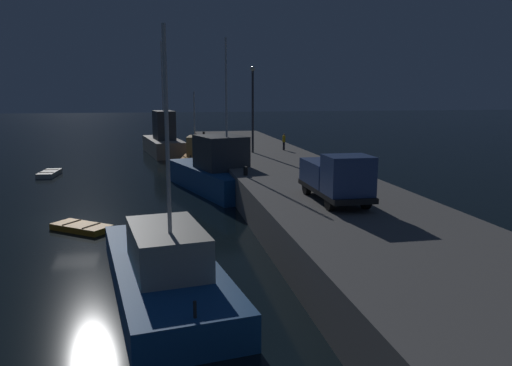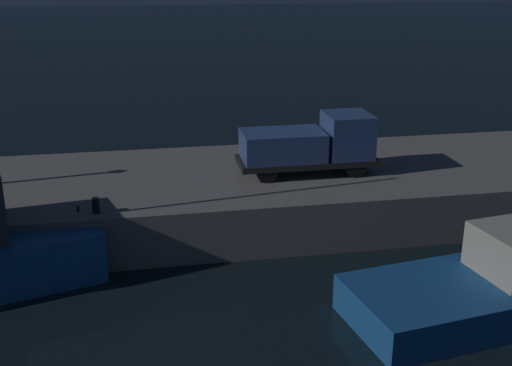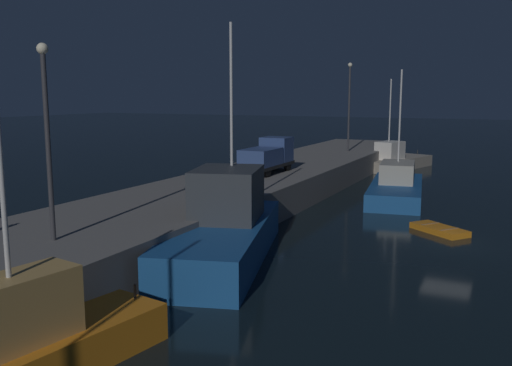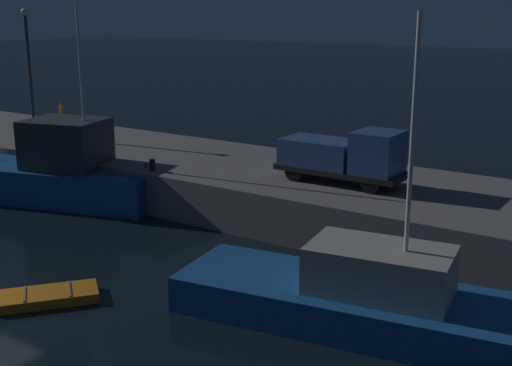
{
  "view_description": "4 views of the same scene",
  "coord_description": "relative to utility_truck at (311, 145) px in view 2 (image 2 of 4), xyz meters",
  "views": [
    {
      "loc": [
        30.2,
        5.13,
        7.51
      ],
      "look_at": [
        1.13,
        10.77,
        2.09
      ],
      "focal_mm": 35.1,
      "sensor_mm": 36.0,
      "label": 1
    },
    {
      "loc": [
        -0.1,
        -11.44,
        10.67
      ],
      "look_at": [
        4.34,
        12.39,
        2.22
      ],
      "focal_mm": 44.69,
      "sensor_mm": 36.0,
      "label": 2
    },
    {
      "loc": [
        -30.06,
        -3.08,
        7.81
      ],
      "look_at": [
        1.3,
        11.94,
        2.24
      ],
      "focal_mm": 38.86,
      "sensor_mm": 36.0,
      "label": 3
    },
    {
      "loc": [
        20.12,
        -12.86,
        9.75
      ],
      "look_at": [
        3.4,
        11.85,
        1.96
      ],
      "focal_mm": 47.15,
      "sensor_mm": 36.0,
      "label": 4
    }
  ],
  "objects": [
    {
      "name": "pier_quay",
      "position": [
        -6.97,
        0.62,
        -2.3
      ],
      "size": [
        79.23,
        8.72,
        2.07
      ],
      "color": "slate",
      "rests_on": "ground"
    },
    {
      "name": "utility_truck",
      "position": [
        0.0,
        0.0,
        0.0
      ],
      "size": [
        5.89,
        2.11,
        2.53
      ],
      "color": "black",
      "rests_on": "pier_quay"
    },
    {
      "name": "bollard_central",
      "position": [
        -8.83,
        -3.04,
        -0.97
      ],
      "size": [
        0.28,
        0.28,
        0.58
      ],
      "primitive_type": "cylinder",
      "color": "black",
      "rests_on": "pier_quay"
    }
  ]
}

